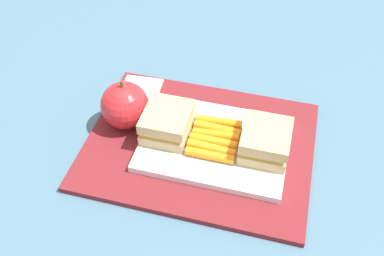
{
  "coord_description": "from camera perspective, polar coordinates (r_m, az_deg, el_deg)",
  "views": [
    {
      "loc": [
        -0.11,
        0.47,
        0.55
      ],
      "look_at": [
        0.01,
        0.0,
        0.04
      ],
      "focal_mm": 41.78,
      "sensor_mm": 36.0,
      "label": 1
    }
  ],
  "objects": [
    {
      "name": "paper_napkin",
      "position": [
        0.82,
        -6.61,
        4.87
      ],
      "size": [
        0.07,
        0.07,
        0.0
      ],
      "primitive_type": "cube",
      "rotation": [
        0.0,
        0.0,
        0.07
      ],
      "color": "white",
      "rests_on": "lunchbag_mat"
    },
    {
      "name": "sandwich_half_left",
      "position": [
        0.69,
        9.37,
        -1.66
      ],
      "size": [
        0.07,
        0.08,
        0.04
      ],
      "color": "tan",
      "rests_on": "food_tray"
    },
    {
      "name": "food_tray",
      "position": [
        0.71,
        2.92,
        -2.01
      ],
      "size": [
        0.23,
        0.17,
        0.01
      ],
      "primitive_type": "cube",
      "color": "white",
      "rests_on": "lunchbag_mat"
    },
    {
      "name": "sandwich_half_right",
      "position": [
        0.71,
        -3.18,
        0.72
      ],
      "size": [
        0.07,
        0.08,
        0.04
      ],
      "color": "tan",
      "rests_on": "food_tray"
    },
    {
      "name": "ground_plane",
      "position": [
        0.73,
        0.95,
        -2.48
      ],
      "size": [
        2.4,
        2.4,
        0.0
      ],
      "primitive_type": "plane",
      "color": "#42667A"
    },
    {
      "name": "apple",
      "position": [
        0.73,
        -8.57,
        2.89
      ],
      "size": [
        0.08,
        0.08,
        0.09
      ],
      "color": "red",
      "rests_on": "lunchbag_mat"
    },
    {
      "name": "carrot_sticks_bundle",
      "position": [
        0.7,
        2.91,
        -1.27
      ],
      "size": [
        0.08,
        0.09,
        0.02
      ],
      "color": "orange",
      "rests_on": "food_tray"
    },
    {
      "name": "lunchbag_mat",
      "position": [
        0.72,
        0.96,
        -2.21
      ],
      "size": [
        0.36,
        0.28,
        0.01
      ],
      "primitive_type": "cube",
      "color": "maroon",
      "rests_on": "ground_plane"
    }
  ]
}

